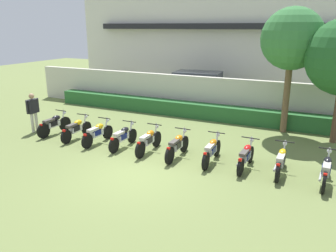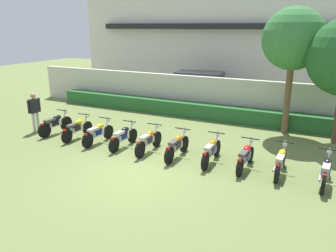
# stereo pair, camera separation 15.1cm
# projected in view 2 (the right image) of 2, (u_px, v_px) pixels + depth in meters

# --- Properties ---
(ground) EXTENTS (60.00, 60.00, 0.00)m
(ground) POSITION_uv_depth(u_px,v_px,m) (136.00, 175.00, 10.51)
(ground) COLOR olive
(building) EXTENTS (24.10, 6.50, 8.42)m
(building) POSITION_uv_depth(u_px,v_px,m) (257.00, 30.00, 22.94)
(building) COLOR silver
(building) RESTS_ON ground
(compound_wall) EXTENTS (22.90, 0.30, 2.00)m
(compound_wall) POSITION_uv_depth(u_px,v_px,m) (218.00, 97.00, 17.03)
(compound_wall) COLOR beige
(compound_wall) RESTS_ON ground
(hedge_row) EXTENTS (18.32, 0.70, 0.74)m
(hedge_row) POSITION_uv_depth(u_px,v_px,m) (213.00, 112.00, 16.61)
(hedge_row) COLOR #28602D
(hedge_row) RESTS_ON ground
(parked_car) EXTENTS (4.66, 2.43, 1.89)m
(parked_car) POSITION_uv_depth(u_px,v_px,m) (202.00, 88.00, 19.96)
(parked_car) COLOR #9EA3A8
(parked_car) RESTS_ON ground
(tree_near_inspector) EXTENTS (2.55, 2.55, 5.26)m
(tree_near_inspector) POSITION_uv_depth(u_px,v_px,m) (294.00, 40.00, 13.60)
(tree_near_inspector) COLOR brown
(tree_near_inspector) RESTS_ON ground
(motorcycle_in_row_0) EXTENTS (0.60, 1.84, 0.97)m
(motorcycle_in_row_0) POSITION_uv_depth(u_px,v_px,m) (55.00, 124.00, 14.36)
(motorcycle_in_row_0) COLOR black
(motorcycle_in_row_0) RESTS_ON ground
(motorcycle_in_row_1) EXTENTS (0.60, 1.87, 0.94)m
(motorcycle_in_row_1) POSITION_uv_depth(u_px,v_px,m) (77.00, 128.00, 13.77)
(motorcycle_in_row_1) COLOR black
(motorcycle_in_row_1) RESTS_ON ground
(motorcycle_in_row_2) EXTENTS (0.60, 1.85, 0.94)m
(motorcycle_in_row_2) POSITION_uv_depth(u_px,v_px,m) (98.00, 133.00, 13.21)
(motorcycle_in_row_2) COLOR black
(motorcycle_in_row_2) RESTS_ON ground
(motorcycle_in_row_3) EXTENTS (0.60, 1.82, 0.94)m
(motorcycle_in_row_3) POSITION_uv_depth(u_px,v_px,m) (123.00, 136.00, 12.75)
(motorcycle_in_row_3) COLOR black
(motorcycle_in_row_3) RESTS_ON ground
(motorcycle_in_row_4) EXTENTS (0.60, 1.90, 0.96)m
(motorcycle_in_row_4) POSITION_uv_depth(u_px,v_px,m) (149.00, 141.00, 12.26)
(motorcycle_in_row_4) COLOR black
(motorcycle_in_row_4) RESTS_ON ground
(motorcycle_in_row_5) EXTENTS (0.60, 1.87, 0.96)m
(motorcycle_in_row_5) POSITION_uv_depth(u_px,v_px,m) (177.00, 146.00, 11.73)
(motorcycle_in_row_5) COLOR black
(motorcycle_in_row_5) RESTS_ON ground
(motorcycle_in_row_6) EXTENTS (0.60, 1.90, 0.96)m
(motorcycle_in_row_6) POSITION_uv_depth(u_px,v_px,m) (211.00, 151.00, 11.29)
(motorcycle_in_row_6) COLOR black
(motorcycle_in_row_6) RESTS_ON ground
(motorcycle_in_row_7) EXTENTS (0.60, 1.79, 0.94)m
(motorcycle_in_row_7) POSITION_uv_depth(u_px,v_px,m) (245.00, 156.00, 10.80)
(motorcycle_in_row_7) COLOR black
(motorcycle_in_row_7) RESTS_ON ground
(motorcycle_in_row_8) EXTENTS (0.60, 1.85, 0.96)m
(motorcycle_in_row_8) POSITION_uv_depth(u_px,v_px,m) (281.00, 161.00, 10.38)
(motorcycle_in_row_8) COLOR black
(motorcycle_in_row_8) RESTS_ON ground
(motorcycle_in_row_9) EXTENTS (0.60, 1.88, 0.97)m
(motorcycle_in_row_9) POSITION_uv_depth(u_px,v_px,m) (326.00, 171.00, 9.70)
(motorcycle_in_row_9) COLOR black
(motorcycle_in_row_9) RESTS_ON ground
(inspector_person) EXTENTS (0.23, 0.69, 1.71)m
(inspector_person) POSITION_uv_depth(u_px,v_px,m) (34.00, 109.00, 14.58)
(inspector_person) COLOR beige
(inspector_person) RESTS_ON ground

